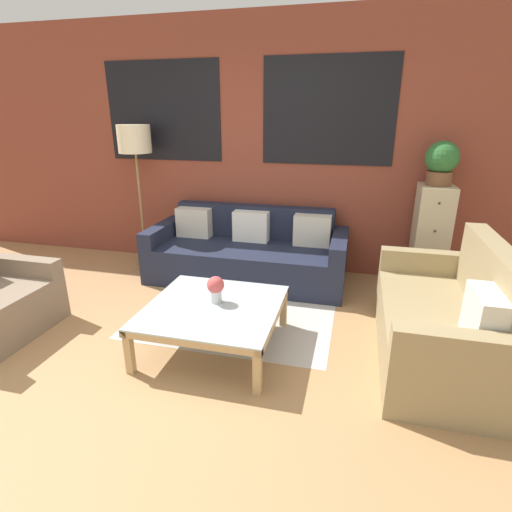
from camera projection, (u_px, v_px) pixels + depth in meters
ground_plane at (151, 378)px, 2.85m from camera, size 16.00×16.00×0.00m
wall_back_brick at (243, 148)px, 4.60m from camera, size 8.40×0.09×2.80m
rug at (238, 310)px, 3.83m from camera, size 1.81×1.52×0.00m
couch_dark at (248, 254)px, 4.49m from camera, size 2.17×0.88×0.78m
settee_vintage at (445, 323)px, 2.97m from camera, size 0.80×1.60×0.92m
coffee_table at (213, 311)px, 3.12m from camera, size 1.02×1.02×0.37m
floor_lamp at (135, 145)px, 4.54m from camera, size 0.37×0.37×1.66m
drawer_cabinet at (430, 239)px, 4.14m from camera, size 0.33×0.43×1.11m
potted_plant at (441, 162)px, 3.88m from camera, size 0.31×0.31×0.43m
flower_vase at (216, 288)px, 3.13m from camera, size 0.14×0.14×0.22m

